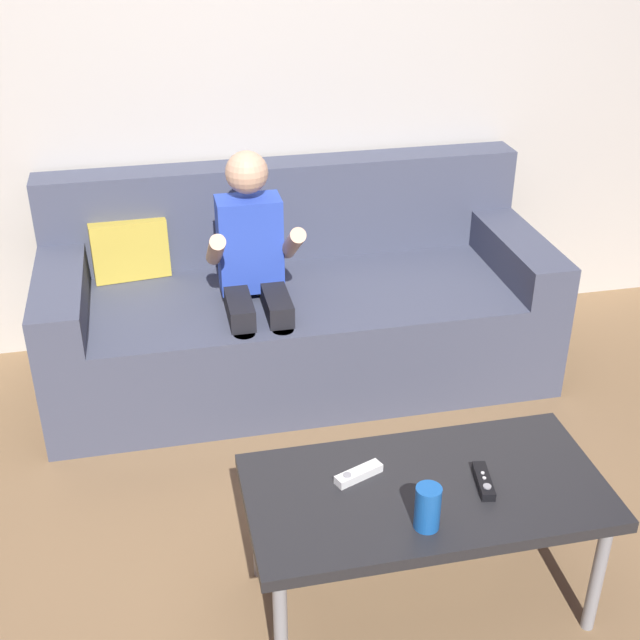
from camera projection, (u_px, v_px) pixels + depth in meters
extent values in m
plane|color=olive|center=(326.00, 625.00, 2.37)|extent=(9.00, 9.00, 0.00)
cube|color=beige|center=(229.00, 45.00, 3.28)|extent=(4.50, 0.05, 2.50)
cube|color=#474C60|center=(299.00, 330.00, 3.43)|extent=(1.97, 0.80, 0.40)
cube|color=#474C60|center=(283.00, 209.00, 3.51)|extent=(1.97, 0.16, 0.40)
cube|color=#474C60|center=(61.00, 290.00, 3.13)|extent=(0.18, 0.80, 0.16)
cube|color=#474C60|center=(512.00, 248.00, 3.46)|extent=(0.18, 0.80, 0.16)
cube|color=gold|center=(129.00, 248.00, 3.37)|extent=(0.31, 0.16, 0.24)
cylinder|color=black|center=(247.00, 382.00, 3.10)|extent=(0.08, 0.08, 0.40)
cylinder|color=black|center=(284.00, 377.00, 3.13)|extent=(0.08, 0.08, 0.40)
cube|color=black|center=(239.00, 306.00, 3.11)|extent=(0.09, 0.30, 0.09)
cube|color=black|center=(276.00, 302.00, 3.14)|extent=(0.09, 0.30, 0.09)
cube|color=blue|center=(250.00, 244.00, 3.16)|extent=(0.24, 0.14, 0.36)
cylinder|color=#DBAA87|center=(216.00, 250.00, 3.00)|extent=(0.06, 0.26, 0.21)
cylinder|color=#DBAA87|center=(293.00, 243.00, 3.06)|extent=(0.06, 0.26, 0.21)
sphere|color=#DBAA87|center=(247.00, 172.00, 3.03)|extent=(0.16, 0.16, 0.16)
cube|color=#232326|center=(426.00, 492.00, 2.26)|extent=(0.97, 0.49, 0.04)
cylinder|color=gray|center=(281.00, 631.00, 2.12)|extent=(0.04, 0.04, 0.38)
cylinder|color=gray|center=(597.00, 576.00, 2.28)|extent=(0.04, 0.04, 0.38)
cylinder|color=gray|center=(258.00, 525.00, 2.45)|extent=(0.04, 0.04, 0.38)
cylinder|color=gray|center=(535.00, 484.00, 2.61)|extent=(0.04, 0.04, 0.38)
cube|color=black|center=(484.00, 481.00, 2.26)|extent=(0.06, 0.14, 0.02)
cylinder|color=#99999E|center=(487.00, 486.00, 2.22)|extent=(0.02, 0.02, 0.00)
cylinder|color=silver|center=(484.00, 478.00, 2.25)|extent=(0.01, 0.01, 0.00)
cylinder|color=silver|center=(483.00, 473.00, 2.27)|extent=(0.01, 0.01, 0.00)
cube|color=white|center=(359.00, 474.00, 2.28)|extent=(0.14, 0.09, 0.02)
cylinder|color=#99999E|center=(347.00, 475.00, 2.26)|extent=(0.02, 0.02, 0.00)
cylinder|color=silver|center=(358.00, 470.00, 2.28)|extent=(0.01, 0.01, 0.00)
cylinder|color=silver|center=(364.00, 468.00, 2.29)|extent=(0.01, 0.01, 0.00)
cylinder|color=#1959B2|center=(428.00, 507.00, 2.09)|extent=(0.07, 0.07, 0.12)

